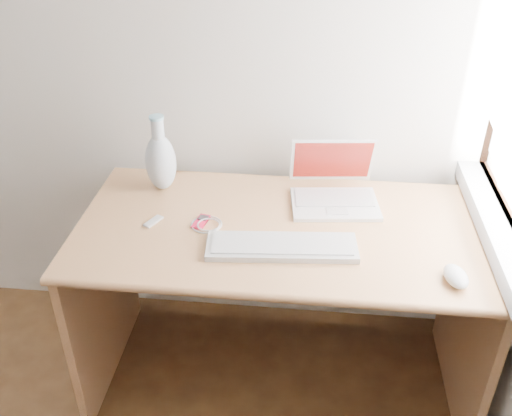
# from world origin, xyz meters

# --- Properties ---
(back_wall) EXTENTS (3.50, 0.04, 2.60)m
(back_wall) POSITION_xyz_m (0.00, 1.75, 1.30)
(back_wall) COLOR white
(back_wall) RESTS_ON floor
(desk) EXTENTS (1.41, 0.70, 0.74)m
(desk) POSITION_xyz_m (0.99, 1.42, 0.53)
(desk) COLOR tan
(desk) RESTS_ON floor
(laptop) EXTENTS (0.33, 0.29, 0.21)m
(laptop) POSITION_xyz_m (1.17, 1.53, 0.79)
(laptop) COLOR white
(laptop) RESTS_ON desk
(external_keyboard) EXTENTS (0.49, 0.19, 0.02)m
(external_keyboard) POSITION_xyz_m (1.00, 1.20, 0.76)
(external_keyboard) COLOR silver
(external_keyboard) RESTS_ON desk
(mouse) EXTENTS (0.08, 0.12, 0.04)m
(mouse) POSITION_xyz_m (1.52, 1.10, 0.76)
(mouse) COLOR white
(mouse) RESTS_ON desk
(ipod) EXTENTS (0.06, 0.09, 0.01)m
(ipod) POSITION_xyz_m (0.71, 1.33, 0.75)
(ipod) COLOR #A70B2A
(ipod) RESTS_ON desk
(cable_coil) EXTENTS (0.13, 0.13, 0.01)m
(cable_coil) POSITION_xyz_m (0.73, 1.32, 0.75)
(cable_coil) COLOR silver
(cable_coil) RESTS_ON desk
(remote) EXTENTS (0.06, 0.08, 0.01)m
(remote) POSITION_xyz_m (0.55, 1.32, 0.75)
(remote) COLOR silver
(remote) RESTS_ON desk
(vase) EXTENTS (0.11, 0.11, 0.29)m
(vase) POSITION_xyz_m (0.52, 1.55, 0.86)
(vase) COLOR silver
(vase) RESTS_ON desk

